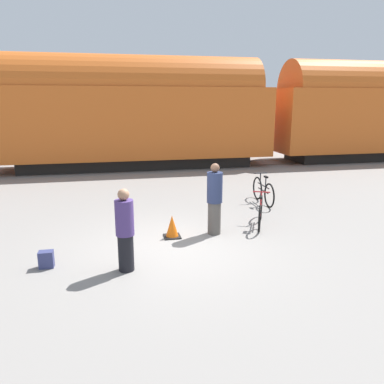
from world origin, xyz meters
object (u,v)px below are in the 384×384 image
(person_in_navy, at_px, (215,199))
(traffic_cone, at_px, (172,227))
(person_in_purple, at_px, (125,231))
(backpack, at_px, (46,259))
(bicycle_maroon, at_px, (260,212))
(freight_train, at_px, (136,110))
(bicycle_black, at_px, (263,191))

(person_in_navy, relative_size, traffic_cone, 3.23)
(person_in_purple, height_order, backpack, person_in_purple)
(person_in_navy, bearing_deg, bicycle_maroon, 134.90)
(person_in_purple, xyz_separation_m, traffic_cone, (1.16, 1.62, -0.56))
(backpack, bearing_deg, freight_train, 76.92)
(bicycle_black, relative_size, person_in_purple, 1.09)
(freight_train, xyz_separation_m, person_in_navy, (1.14, -10.14, -1.90))
(freight_train, relative_size, traffic_cone, 74.38)
(traffic_cone, bearing_deg, bicycle_black, 36.10)
(person_in_navy, bearing_deg, traffic_cone, -58.85)
(person_in_navy, bearing_deg, freight_train, -143.68)
(person_in_navy, height_order, traffic_cone, person_in_navy)
(backpack, distance_m, traffic_cone, 2.95)
(freight_train, height_order, backpack, freight_train)
(person_in_navy, bearing_deg, person_in_purple, -23.67)
(bicycle_black, xyz_separation_m, bicycle_maroon, (-0.93, -2.06, -0.04))
(bicycle_black, height_order, person_in_navy, person_in_navy)
(bicycle_black, distance_m, backpack, 7.07)
(bicycle_maroon, bearing_deg, person_in_purple, -150.76)
(bicycle_maroon, bearing_deg, person_in_navy, -164.97)
(bicycle_black, height_order, person_in_purple, person_in_purple)
(bicycle_maroon, distance_m, person_in_navy, 1.51)
(freight_train, height_order, bicycle_maroon, freight_train)
(bicycle_maroon, relative_size, traffic_cone, 2.93)
(freight_train, xyz_separation_m, traffic_cone, (0.08, -10.16, -2.53))
(bicycle_black, bearing_deg, person_in_navy, -133.45)
(bicycle_maroon, bearing_deg, bicycle_black, 65.63)
(freight_train, xyz_separation_m, bicycle_maroon, (2.51, -9.77, -2.42))
(bicycle_maroon, height_order, backpack, bicycle_maroon)
(freight_train, relative_size, bicycle_black, 22.85)
(bicycle_black, distance_m, person_in_purple, 6.10)
(bicycle_black, bearing_deg, backpack, -149.25)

